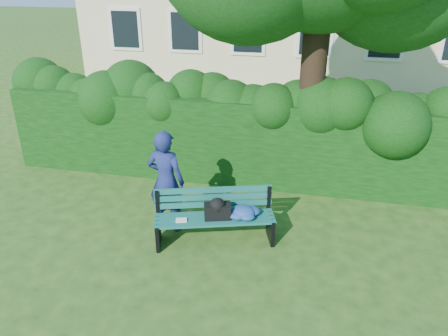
# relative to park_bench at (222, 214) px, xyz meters

# --- Properties ---
(ground) EXTENTS (80.00, 80.00, 0.00)m
(ground) POSITION_rel_park_bench_xyz_m (-0.15, 0.24, -0.50)
(ground) COLOR #254816
(ground) RESTS_ON ground
(hedge) EXTENTS (10.00, 1.00, 1.80)m
(hedge) POSITION_rel_park_bench_xyz_m (-0.15, 2.44, 0.40)
(hedge) COLOR black
(hedge) RESTS_ON ground
(park_bench) EXTENTS (2.05, 1.12, 0.89)m
(park_bench) POSITION_rel_park_bench_xyz_m (0.00, 0.00, 0.00)
(park_bench) COLOR #0E4848
(park_bench) RESTS_ON ground
(man_reading) EXTENTS (0.71, 0.51, 1.82)m
(man_reading) POSITION_rel_park_bench_xyz_m (-1.01, 0.19, 0.41)
(man_reading) COLOR navy
(man_reading) RESTS_ON ground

